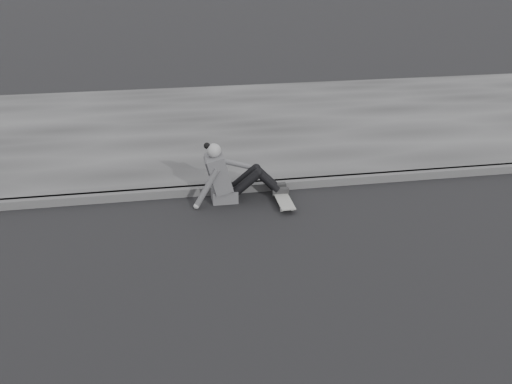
% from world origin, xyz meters
% --- Properties ---
extents(curb, '(24.00, 0.16, 0.12)m').
position_xyz_m(curb, '(0.00, 2.58, 0.06)').
color(curb, '#464646').
rests_on(curb, ground).
extents(sidewalk, '(24.00, 6.00, 0.12)m').
position_xyz_m(sidewalk, '(0.00, 5.60, 0.06)').
color(sidewalk, '#3A3A3A').
rests_on(sidewalk, ground).
extents(skateboard, '(0.20, 0.78, 0.09)m').
position_xyz_m(skateboard, '(-2.54, 2.07, 0.07)').
color(skateboard, '#A5A6A0').
rests_on(skateboard, ground).
extents(seated_woman, '(1.38, 0.46, 0.88)m').
position_xyz_m(seated_woman, '(-3.27, 2.31, 0.36)').
color(seated_woman, '#49494B').
rests_on(seated_woman, ground).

